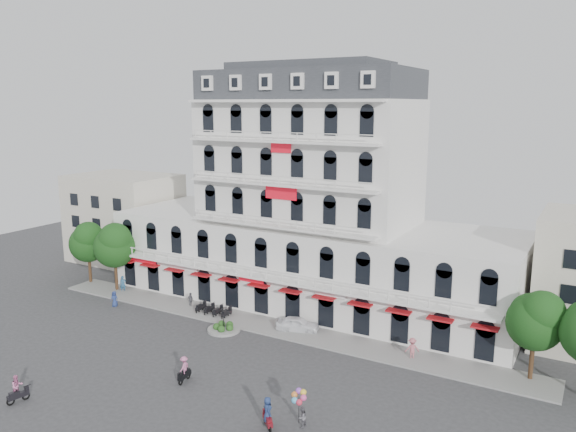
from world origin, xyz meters
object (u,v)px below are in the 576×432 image
at_px(rider_southwest, 17,389).
at_px(rider_east, 268,412).
at_px(rider_center, 184,368).
at_px(balloon_vendor, 301,407).
at_px(parked_car, 298,324).

bearing_deg(rider_southwest, rider_east, -57.23).
distance_m(rider_east, rider_center, 9.35).
height_order(rider_east, rider_center, rider_east).
bearing_deg(balloon_vendor, rider_center, 175.52).
height_order(rider_east, balloon_vendor, balloon_vendor).
bearing_deg(balloon_vendor, parked_car, 119.38).
bearing_deg(balloon_vendor, rider_east, -142.52).
bearing_deg(rider_southwest, rider_center, -32.11).
xyz_separation_m(parked_car, rider_east, (6.17, -15.50, 0.42)).
bearing_deg(balloon_vendor, rider_southwest, -158.58).
bearing_deg(rider_east, rider_southwest, 63.07).
relative_size(parked_car, balloon_vendor, 1.71).
height_order(rider_southwest, rider_east, rider_east).
bearing_deg(parked_car, rider_center, 148.78).
height_order(rider_southwest, rider_center, rider_southwest).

